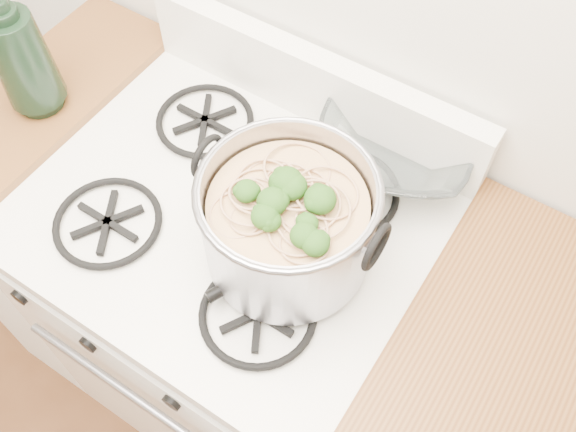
{
  "coord_description": "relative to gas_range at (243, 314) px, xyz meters",
  "views": [
    {
      "loc": [
        0.46,
        0.76,
        1.92
      ],
      "look_at": [
        0.15,
        1.24,
        1.04
      ],
      "focal_mm": 40.0,
      "sensor_mm": 36.0,
      "label": 1
    }
  ],
  "objects": [
    {
      "name": "gas_range",
      "position": [
        0.0,
        0.0,
        0.0
      ],
      "size": [
        0.76,
        0.66,
        0.92
      ],
      "color": "white",
      "rests_on": "ground"
    },
    {
      "name": "counter_left",
      "position": [
        -0.51,
        0.0,
        0.02
      ],
      "size": [
        0.25,
        0.65,
        0.92
      ],
      "color": "silver",
      "rests_on": "ground"
    },
    {
      "name": "stock_pot",
      "position": [
        0.15,
        -0.02,
        0.58
      ],
      "size": [
        0.33,
        0.3,
        0.2
      ],
      "color": "#9A99A1",
      "rests_on": "gas_range"
    },
    {
      "name": "spatula",
      "position": [
        0.19,
        0.06,
        0.5
      ],
      "size": [
        0.39,
        0.4,
        0.02
      ],
      "primitive_type": null,
      "rotation": [
        0.0,
        0.0,
        -0.41
      ],
      "color": "black",
      "rests_on": "gas_range"
    },
    {
      "name": "glass_bowl",
      "position": [
        0.2,
        0.28,
        0.5
      ],
      "size": [
        0.15,
        0.15,
        0.03
      ],
      "primitive_type": "imported",
      "rotation": [
        0.0,
        0.0,
        0.31
      ],
      "color": "white",
      "rests_on": "gas_range"
    },
    {
      "name": "bottle",
      "position": [
        -0.48,
        0.0,
        0.64
      ],
      "size": [
        0.14,
        0.14,
        0.31
      ],
      "primitive_type": "imported",
      "rotation": [
        0.0,
        0.0,
        0.2
      ],
      "color": "black",
      "rests_on": "counter_left"
    }
  ]
}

